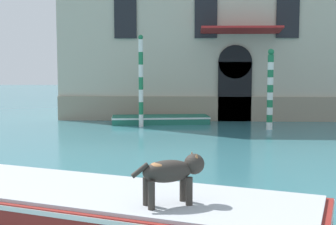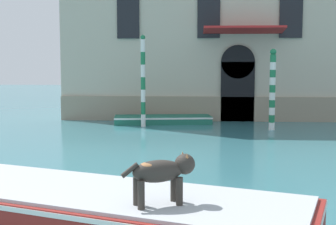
% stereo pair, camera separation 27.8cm
% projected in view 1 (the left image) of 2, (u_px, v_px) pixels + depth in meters
% --- Properties ---
extents(boat_foreground, '(8.39, 4.79, 0.63)m').
position_uv_depth(boat_foreground, '(92.00, 205.00, 8.30)').
color(boat_foreground, maroon).
rests_on(boat_foreground, ground_plane).
extents(dog_on_deck, '(1.14, 0.68, 0.81)m').
position_uv_depth(dog_on_deck, '(173.00, 172.00, 7.29)').
color(dog_on_deck, '#332D28').
rests_on(dog_on_deck, boat_foreground).
extents(boat_moored_near_palazzo, '(4.76, 2.06, 0.37)m').
position_uv_depth(boat_moored_near_palazzo, '(160.00, 119.00, 22.34)').
color(boat_moored_near_palazzo, '#1E6651').
rests_on(boat_moored_near_palazzo, ground_plane).
extents(mooring_pole_0, '(0.27, 0.27, 3.48)m').
position_uv_depth(mooring_pole_0, '(270.00, 89.00, 20.09)').
color(mooring_pole_0, white).
rests_on(mooring_pole_0, ground_plane).
extents(mooring_pole_2, '(0.22, 0.22, 4.13)m').
position_uv_depth(mooring_pole_2, '(141.00, 81.00, 21.01)').
color(mooring_pole_2, white).
rests_on(mooring_pole_2, ground_plane).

